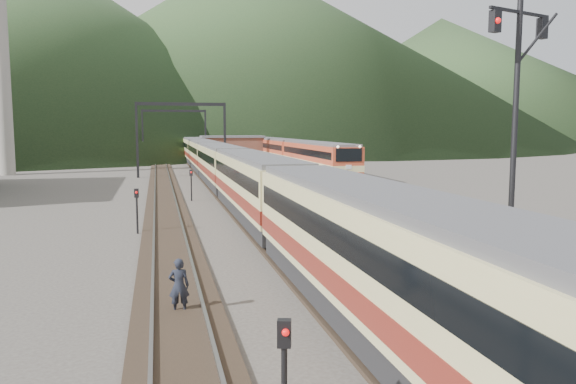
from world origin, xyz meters
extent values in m
cube|color=black|center=(0.00, 40.00, 0.06)|extent=(2.60, 200.00, 0.12)
cube|color=slate|center=(-0.72, 40.00, 0.16)|extent=(0.10, 200.00, 0.14)
cube|color=slate|center=(0.72, 40.00, 0.16)|extent=(0.10, 200.00, 0.14)
cube|color=black|center=(-5.00, 40.00, 0.06)|extent=(2.60, 200.00, 0.12)
cube|color=slate|center=(-5.72, 40.00, 0.16)|extent=(0.10, 200.00, 0.14)
cube|color=slate|center=(-4.28, 40.00, 0.16)|extent=(0.10, 200.00, 0.14)
cube|color=black|center=(11.50, 40.00, 0.06)|extent=(2.60, 200.00, 0.12)
cube|color=slate|center=(10.78, 40.00, 0.16)|extent=(0.10, 200.00, 0.14)
cube|color=slate|center=(12.22, 40.00, 0.16)|extent=(0.10, 200.00, 0.14)
cube|color=gray|center=(5.60, 38.00, 0.50)|extent=(8.00, 100.00, 1.00)
cube|color=black|center=(-7.50, 55.00, 4.00)|extent=(0.25, 0.25, 8.00)
cube|color=black|center=(1.80, 55.00, 4.00)|extent=(0.25, 0.25, 8.00)
cube|color=black|center=(-2.85, 55.00, 7.80)|extent=(9.30, 0.22, 0.35)
cube|color=black|center=(-7.50, 80.00, 4.00)|extent=(0.25, 0.25, 8.00)
cube|color=black|center=(1.80, 80.00, 4.00)|extent=(0.25, 0.25, 8.00)
cube|color=black|center=(-2.85, 80.00, 7.80)|extent=(9.30, 0.22, 0.35)
cube|color=brown|center=(5.60, 78.00, 2.40)|extent=(9.00, 4.00, 2.80)
cube|color=slate|center=(5.60, 78.00, 3.95)|extent=(9.40, 4.40, 0.30)
cone|color=#284423|center=(-40.00, 190.00, 30.00)|extent=(180.00, 180.00, 60.00)
cone|color=#284423|center=(30.00, 230.00, 37.50)|extent=(220.00, 220.00, 75.00)
cone|color=#284423|center=(110.00, 210.00, 25.00)|extent=(160.00, 160.00, 50.00)
cube|color=beige|center=(0.00, 6.64, 1.87)|extent=(2.69, 18.07, 3.28)
cube|color=beige|center=(0.00, 25.21, 1.87)|extent=(2.69, 18.07, 3.28)
cube|color=beige|center=(0.00, 43.77, 1.87)|extent=(2.69, 18.07, 3.28)
cube|color=beige|center=(0.00, 62.34, 1.87)|extent=(2.69, 18.07, 3.28)
cube|color=beige|center=(0.00, 80.91, 1.87)|extent=(2.69, 18.07, 3.28)
cube|color=#BE4629|center=(11.50, 52.02, 2.08)|extent=(3.03, 20.39, 3.70)
cube|color=#BE4629|center=(11.50, 72.91, 2.08)|extent=(3.03, 20.39, 3.70)
cube|color=#BE4629|center=(11.50, 93.79, 2.08)|extent=(3.03, 20.39, 3.70)
cylinder|color=black|center=(3.11, 5.68, 4.83)|extent=(0.14, 0.14, 7.65)
cube|color=black|center=(3.11, 5.68, 8.05)|extent=(2.10, 0.78, 0.07)
cube|color=black|center=(2.26, 5.39, 7.75)|extent=(0.29, 0.25, 0.50)
cube|color=black|center=(3.97, 5.97, 7.75)|extent=(0.29, 0.25, 0.50)
cube|color=black|center=(-3.57, 1.84, 2.05)|extent=(0.26, 0.22, 0.45)
cylinder|color=black|center=(-3.11, 34.46, 1.00)|extent=(0.10, 0.10, 2.00)
cube|color=black|center=(-3.11, 34.46, 2.05)|extent=(0.26, 0.22, 0.45)
cylinder|color=black|center=(-6.52, 22.22, 1.00)|extent=(0.10, 0.10, 2.00)
cube|color=black|center=(-6.52, 22.22, 2.05)|extent=(0.22, 0.16, 0.45)
imported|color=#1C202D|center=(-4.95, 9.36, 0.80)|extent=(0.61, 0.42, 1.61)
camera|label=1|loc=(-5.46, -6.55, 5.30)|focal=35.00mm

